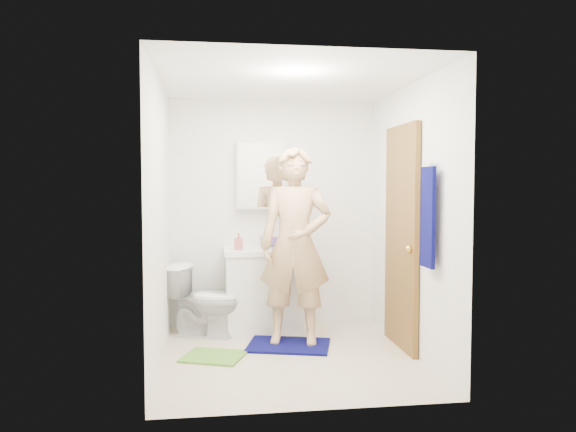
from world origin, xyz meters
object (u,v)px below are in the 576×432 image
object	(u,v)px
toilet	(205,300)
soap_dispenser	(239,241)
medicine_cabinet	(260,176)
towel	(428,217)
man	(295,245)
vanity_cabinet	(262,292)
toothbrush_cup	(274,242)

from	to	relation	value
toilet	soap_dispenser	world-z (taller)	soap_dispenser
medicine_cabinet	towel	size ratio (longest dim) A/B	0.87
toilet	man	xyz separation A→B (m)	(0.84, -0.44, 0.58)
medicine_cabinet	soap_dispenser	xyz separation A→B (m)	(-0.25, -0.30, -0.67)
vanity_cabinet	medicine_cabinet	bearing A→B (deg)	90.00
towel	toothbrush_cup	size ratio (longest dim) A/B	6.27
towel	toilet	bearing A→B (deg)	142.47
medicine_cabinet	toothbrush_cup	distance (m)	0.72
medicine_cabinet	towel	xyz separation A→B (m)	(1.18, -1.71, -0.35)
towel	man	world-z (taller)	man
toothbrush_cup	man	xyz separation A→B (m)	(0.13, -0.69, 0.04)
toilet	soap_dispenser	xyz separation A→B (m)	(0.34, 0.05, 0.58)
soap_dispenser	toothbrush_cup	xyz separation A→B (m)	(0.38, 0.20, -0.03)
towel	soap_dispenser	world-z (taller)	towel
soap_dispenser	toothbrush_cup	world-z (taller)	soap_dispenser
toilet	toothbrush_cup	world-z (taller)	toothbrush_cup
soap_dispenser	toothbrush_cup	distance (m)	0.43
medicine_cabinet	soap_dispenser	world-z (taller)	medicine_cabinet
toilet	toothbrush_cup	bearing A→B (deg)	-51.46
towel	toilet	distance (m)	2.40
towel	soap_dispenser	distance (m)	2.03
medicine_cabinet	toothbrush_cup	size ratio (longest dim) A/B	5.48
medicine_cabinet	soap_dispenser	bearing A→B (deg)	-129.19
medicine_cabinet	soap_dispenser	distance (m)	0.77
toilet	soap_dispenser	bearing A→B (deg)	-62.56
medicine_cabinet	man	size ratio (longest dim) A/B	0.38
toothbrush_cup	man	world-z (taller)	man
toothbrush_cup	man	distance (m)	0.71
soap_dispenser	medicine_cabinet	bearing A→B (deg)	50.81
medicine_cabinet	man	world-z (taller)	medicine_cabinet
soap_dispenser	man	xyz separation A→B (m)	(0.50, -0.49, 0.01)
toilet	medicine_cabinet	bearing A→B (deg)	-39.92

